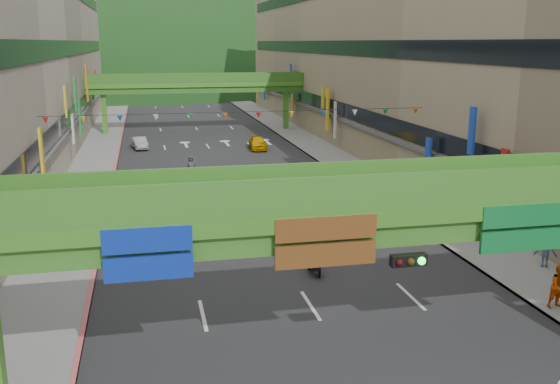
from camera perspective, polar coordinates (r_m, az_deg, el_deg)
road_slab at (r=62.69m, az=-6.26°, el=3.60°), size 18.00×140.00×0.02m
sidewalk_left at (r=62.52m, az=-16.34°, el=3.17°), size 4.00×140.00×0.15m
sidewalk_right at (r=64.74m, az=3.49°, el=4.03°), size 4.00×140.00×0.15m
curb_left at (r=62.41m, az=-14.60°, el=3.27°), size 0.20×140.00×0.18m
curb_right at (r=64.25m, az=1.85°, el=3.99°), size 0.20×140.00×0.18m
building_row_right at (r=66.46m, az=10.36°, el=12.22°), size 12.80×95.00×19.00m
overpass_near at (r=19.17m, az=10.84°, el=-3.55°), size 28.00×12.27×7.10m
overpass_far at (r=76.88m, az=-7.59°, el=9.45°), size 28.00×2.20×7.10m
hill_left at (r=171.98m, az=-15.35°, el=9.50°), size 168.00×140.00×112.00m
hill_right at (r=194.29m, az=-3.02°, el=10.37°), size 208.00×176.00×128.00m
bunting_string at (r=42.20m, az=-3.50°, el=7.00°), size 26.00×0.36×0.47m
scooter_rider_mid at (r=29.67m, az=3.16°, el=-5.61°), size 0.92×1.59×2.01m
scooter_rider_far at (r=49.91m, az=-8.15°, el=2.17°), size 0.84×1.60×2.02m
parked_scooter_row at (r=45.31m, az=7.67°, el=0.37°), size 1.60×7.20×1.08m
car_silver at (r=65.99m, az=-12.70°, el=4.38°), size 1.80×3.86×1.22m
car_yellow at (r=64.03m, az=-2.06°, el=4.51°), size 1.92×4.19×1.39m
pedestrian_red at (r=28.15m, az=24.18°, el=-8.18°), size 0.92×0.74×1.82m
pedestrian_blue at (r=32.84m, az=23.10°, el=-5.22°), size 0.89×0.80×1.61m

